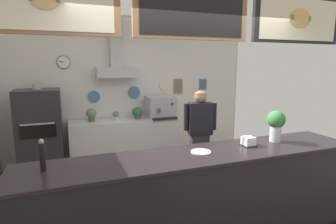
% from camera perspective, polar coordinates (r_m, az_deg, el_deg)
% --- Properties ---
extents(ground_plane, '(6.70, 6.70, 0.00)m').
position_cam_1_polar(ground_plane, '(3.71, 3.33, -22.21)').
color(ground_plane, brown).
extents(back_wall_assembly, '(5.11, 3.08, 2.92)m').
position_cam_1_polar(back_wall_assembly, '(5.61, -7.39, 5.68)').
color(back_wall_assembly, gray).
rests_on(back_wall_assembly, ground_plane).
extents(service_counter, '(3.67, 0.69, 1.05)m').
position_cam_1_polar(service_counter, '(3.11, 6.72, -17.80)').
color(service_counter, black).
rests_on(service_counter, ground_plane).
extents(back_prep_counter, '(2.14, 0.61, 0.89)m').
position_cam_1_polar(back_prep_counter, '(5.58, -8.80, -6.10)').
color(back_prep_counter, silver).
rests_on(back_prep_counter, ground_plane).
extents(pizza_oven, '(0.72, 0.68, 1.65)m').
position_cam_1_polar(pizza_oven, '(5.22, -25.03, -4.21)').
color(pizza_oven, '#232326').
rests_on(pizza_oven, ground_plane).
extents(shop_worker, '(0.52, 0.30, 1.56)m').
position_cam_1_polar(shop_worker, '(4.44, 6.66, -4.70)').
color(shop_worker, '#232328').
rests_on(shop_worker, ground_plane).
extents(espresso_machine, '(0.56, 0.54, 0.43)m').
position_cam_1_polar(espresso_machine, '(5.59, -1.56, 1.06)').
color(espresso_machine, '#A3A5AD').
rests_on(espresso_machine, back_prep_counter).
extents(potted_thyme, '(0.21, 0.21, 0.24)m').
position_cam_1_polar(potted_thyme, '(5.47, -6.38, -0.10)').
color(potted_thyme, '#4C4C51').
rests_on(potted_thyme, back_prep_counter).
extents(potted_sage, '(0.20, 0.20, 0.26)m').
position_cam_1_polar(potted_sage, '(5.38, -15.72, -0.38)').
color(potted_sage, '#4C4C51').
rests_on(potted_sage, back_prep_counter).
extents(potted_oregano, '(0.13, 0.13, 0.17)m').
position_cam_1_polar(potted_oregano, '(5.41, -10.82, -0.67)').
color(potted_oregano, beige).
rests_on(potted_oregano, back_prep_counter).
extents(napkin_holder, '(0.15, 0.15, 0.12)m').
position_cam_1_polar(napkin_holder, '(3.26, 16.40, -5.93)').
color(napkin_holder, '#262628').
rests_on(napkin_holder, service_counter).
extents(condiment_plate, '(0.21, 0.21, 0.01)m').
position_cam_1_polar(condiment_plate, '(2.93, 6.88, -8.24)').
color(condiment_plate, white).
rests_on(condiment_plate, service_counter).
extents(basil_vase, '(0.21, 0.21, 0.38)m').
position_cam_1_polar(basil_vase, '(3.50, 21.59, -2.38)').
color(basil_vase, silver).
rests_on(basil_vase, service_counter).
extents(pepper_grinder, '(0.05, 0.05, 0.29)m').
position_cam_1_polar(pepper_grinder, '(2.63, -24.74, -8.18)').
color(pepper_grinder, black).
rests_on(pepper_grinder, service_counter).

